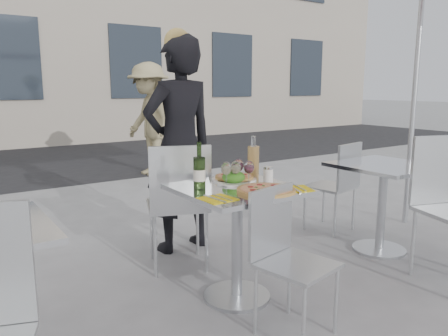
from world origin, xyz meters
TOP-DOWN VIEW (x-y plane):
  - ground at (0.00, 0.00)m, footprint 80.00×80.00m
  - street_asphalt at (0.00, 6.50)m, footprint 24.00×5.00m
  - main_table at (0.00, 0.00)m, footprint 0.72×0.72m
  - side_table_right at (1.50, 0.00)m, footprint 0.72×0.72m
  - chair_far at (-0.10, 0.60)m, footprint 0.57×0.58m
  - chair_near at (0.00, -0.45)m, footprint 0.44×0.45m
  - side_chair_rfar at (1.58, 0.54)m, footprint 0.46×0.47m
  - woman_diner at (0.14, 1.01)m, footprint 0.68×0.47m
  - pedestrian_b at (1.30, 4.12)m, footprint 0.72×1.17m
  - pizza_near at (0.07, -0.19)m, footprint 0.35×0.35m
  - pizza_far at (0.11, 0.19)m, footprint 0.30×0.30m
  - salad_plate at (0.04, 0.10)m, footprint 0.22×0.22m
  - wine_bottle at (-0.23, 0.08)m, footprint 0.07×0.07m
  - carafe at (0.27, 0.18)m, footprint 0.08×0.08m
  - sugar_shaker at (0.25, -0.01)m, footprint 0.06×0.06m
  - wineglass_white_a at (-0.04, 0.06)m, footprint 0.07×0.07m
  - wineglass_white_b at (0.02, 0.05)m, footprint 0.07×0.07m
  - wineglass_red_a at (0.10, 0.02)m, footprint 0.07×0.07m
  - wineglass_red_b at (0.10, 0.12)m, footprint 0.07×0.07m
  - napkin_left at (-0.27, -0.18)m, footprint 0.19×0.20m
  - napkin_right at (0.27, -0.25)m, footprint 0.23×0.23m

SIDE VIEW (x-z plane):
  - ground at x=0.00m, z-range 0.00..0.00m
  - street_asphalt at x=0.00m, z-range 0.00..0.00m
  - chair_near at x=0.00m, z-range 0.08..0.90m
  - side_chair_rfar at x=1.58m, z-range 0.08..0.94m
  - main_table at x=0.00m, z-range 0.16..0.91m
  - side_table_right at x=1.50m, z-range 0.16..0.91m
  - chair_far at x=-0.10m, z-range 0.09..1.06m
  - napkin_left at x=-0.27m, z-range 0.75..0.76m
  - napkin_right at x=0.27m, z-range 0.75..0.76m
  - pizza_near at x=0.07m, z-range 0.75..0.77m
  - pizza_far at x=0.11m, z-range 0.75..0.78m
  - salad_plate at x=0.04m, z-range 0.74..0.83m
  - sugar_shaker at x=0.25m, z-range 0.75..0.86m
  - wineglass_white_a at x=-0.04m, z-range 0.78..0.94m
  - wineglass_white_b at x=0.02m, z-range 0.78..0.94m
  - wineglass_red_a at x=0.10m, z-range 0.78..0.94m
  - wineglass_red_b at x=0.10m, z-range 0.78..0.94m
  - wine_bottle at x=-0.23m, z-range 0.72..1.01m
  - carafe at x=0.27m, z-range 0.72..1.01m
  - pedestrian_b at x=1.30m, z-range 0.00..1.75m
  - woman_diner at x=0.14m, z-range 0.00..1.78m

